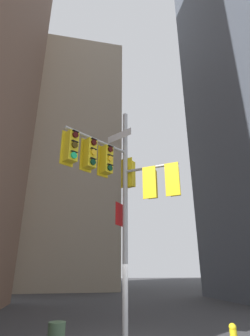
# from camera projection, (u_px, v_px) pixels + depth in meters

# --- Properties ---
(building_mid_block) EXTENTS (13.75, 13.75, 33.45)m
(building_mid_block) POSITION_uv_depth(u_px,v_px,m) (66.00, 163.00, 38.16)
(building_mid_block) COLOR tan
(building_mid_block) RESTS_ON ground
(signal_pole_assembly) EXTENTS (4.02, 2.10, 8.21)m
(signal_pole_assembly) POSITION_uv_depth(u_px,v_px,m) (122.00, 180.00, 9.04)
(signal_pole_assembly) COLOR #B2B2B5
(signal_pole_assembly) RESTS_ON ground
(fire_hydrant) EXTENTS (0.33, 0.23, 0.77)m
(fire_hydrant) POSITION_uv_depth(u_px,v_px,m) (234.00, 336.00, 8.08)
(fire_hydrant) COLOR yellow
(fire_hydrant) RESTS_ON ground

